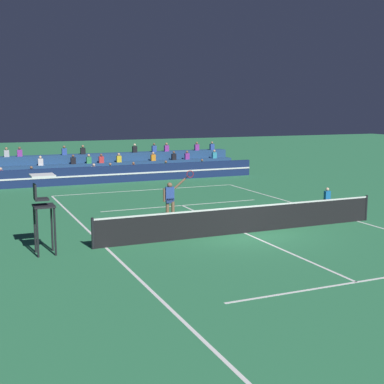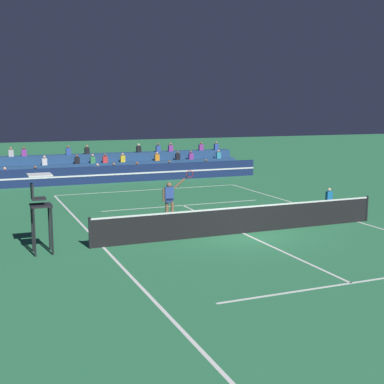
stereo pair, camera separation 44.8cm
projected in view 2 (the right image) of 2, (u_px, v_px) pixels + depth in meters
name	position (u px, v px, depth m)	size (l,w,h in m)	color
ground_plane	(243.00, 233.00, 20.71)	(120.00, 120.00, 0.00)	#2D7A4C
court_lines	(243.00, 233.00, 20.71)	(11.10, 23.90, 0.01)	white
tennis_net	(243.00, 220.00, 20.63)	(12.00, 0.10, 1.10)	black
sponsor_banner_wall	(131.00, 173.00, 34.99)	(18.00, 0.26, 1.10)	navy
bleacher_stand	(121.00, 168.00, 37.29)	(17.04, 2.85, 2.28)	navy
umpire_chair	(40.00, 203.00, 17.60)	(0.76, 0.84, 2.67)	black
ball_kid_courtside	(329.00, 198.00, 26.77)	(0.30, 0.36, 0.84)	black
tennis_player	(170.00, 199.00, 22.57)	(1.37, 0.42, 2.25)	brown
tennis_ball	(238.00, 217.00, 23.66)	(0.07, 0.07, 0.07)	#C6DB33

